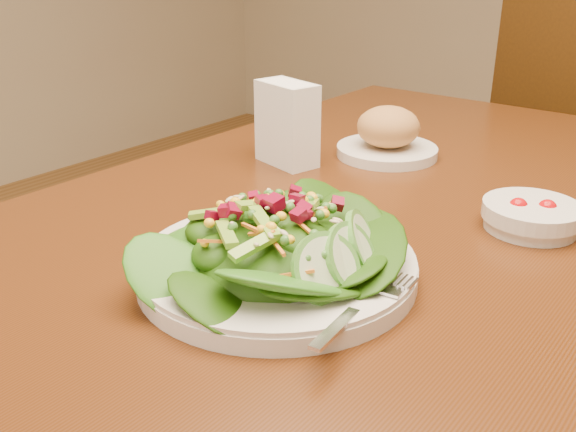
# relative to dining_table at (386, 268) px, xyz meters

# --- Properties ---
(dining_table) EXTENTS (0.90, 1.40, 0.75)m
(dining_table) POSITION_rel_dining_table_xyz_m (0.00, 0.00, 0.00)
(dining_table) COLOR #442210
(dining_table) RESTS_ON ground_plane
(salad_plate) EXTENTS (0.31, 0.31, 0.09)m
(salad_plate) POSITION_rel_dining_table_xyz_m (0.02, -0.26, 0.13)
(salad_plate) COLOR silver
(salad_plate) RESTS_ON dining_table
(bread_plate) EXTENTS (0.18, 0.18, 0.09)m
(bread_plate) POSITION_rel_dining_table_xyz_m (-0.12, 0.20, 0.14)
(bread_plate) COLOR silver
(bread_plate) RESTS_ON dining_table
(tomato_bowl) EXTENTS (0.13, 0.13, 0.04)m
(tomato_bowl) POSITION_rel_dining_table_xyz_m (0.19, 0.04, 0.12)
(tomato_bowl) COLOR silver
(tomato_bowl) RESTS_ON dining_table
(napkin_holder) EXTENTS (0.12, 0.08, 0.14)m
(napkin_holder) POSITION_rel_dining_table_xyz_m (-0.23, 0.06, 0.17)
(napkin_holder) COLOR white
(napkin_holder) RESTS_ON dining_table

